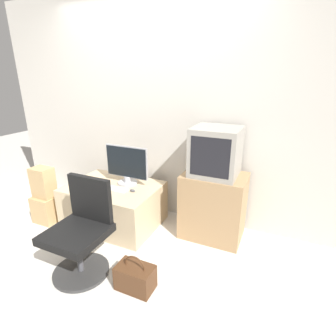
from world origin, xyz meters
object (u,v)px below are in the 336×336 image
object	(u,v)px
office_chair	(81,233)
mouse	(133,191)
crt_tv	(216,152)
handbag	(135,277)
main_monitor	(127,165)
keyboard	(116,189)
cardboard_box_lower	(48,208)

from	to	relation	value
office_chair	mouse	bearing A→B (deg)	84.28
crt_tv	office_chair	distance (m)	1.47
office_chair	handbag	distance (m)	0.60
mouse	crt_tv	distance (m)	0.99
main_monitor	handbag	bearing A→B (deg)	-55.18
keyboard	crt_tv	xyz separation A→B (m)	(1.03, 0.31, 0.47)
main_monitor	keyboard	world-z (taller)	main_monitor
office_chair	cardboard_box_lower	bearing A→B (deg)	153.82
cardboard_box_lower	office_chair	bearing A→B (deg)	-26.18
main_monitor	office_chair	bearing A→B (deg)	-83.54
crt_tv	mouse	bearing A→B (deg)	-160.88
handbag	office_chair	bearing A→B (deg)	178.76
mouse	cardboard_box_lower	world-z (taller)	mouse
keyboard	office_chair	world-z (taller)	office_chair
crt_tv	cardboard_box_lower	size ratio (longest dim) A/B	1.52
handbag	cardboard_box_lower	bearing A→B (deg)	161.92
keyboard	crt_tv	world-z (taller)	crt_tv
crt_tv	handbag	distance (m)	1.38
cardboard_box_lower	handbag	distance (m)	1.61
main_monitor	cardboard_box_lower	bearing A→B (deg)	-154.59
keyboard	cardboard_box_lower	world-z (taller)	keyboard
crt_tv	office_chair	bearing A→B (deg)	-131.27
crt_tv	office_chair	xyz separation A→B (m)	(-0.89, -1.02, -0.58)
mouse	cardboard_box_lower	xyz separation A→B (m)	(-1.07, -0.25, -0.33)
keyboard	cardboard_box_lower	bearing A→B (deg)	-165.38
office_chair	cardboard_box_lower	size ratio (longest dim) A/B	2.65
main_monitor	mouse	distance (m)	0.33
handbag	mouse	bearing A→B (deg)	121.94
main_monitor	office_chair	size ratio (longest dim) A/B	0.63
mouse	handbag	bearing A→B (deg)	-58.06
crt_tv	cardboard_box_lower	xyz separation A→B (m)	(-1.89, -0.53, -0.80)
main_monitor	keyboard	size ratio (longest dim) A/B	1.83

